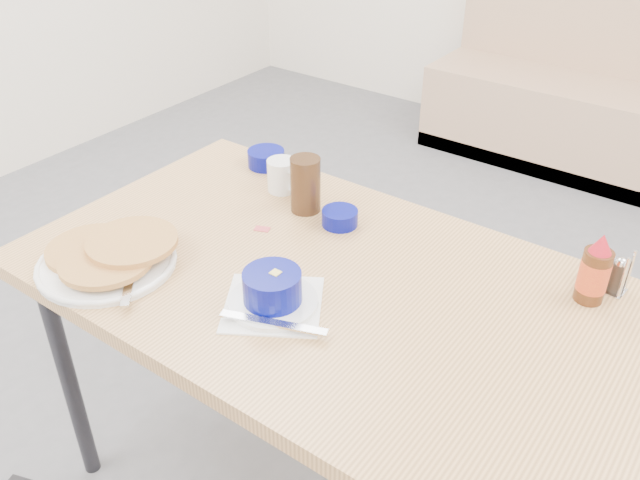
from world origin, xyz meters
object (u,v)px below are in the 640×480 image
Objects in this scene: dining_table at (331,302)px; condiment_caddy at (608,274)px; butter_bowl at (340,218)px; amber_tumbler at (305,185)px; booth_bench at (621,105)px; pancake_plate at (109,257)px; grits_setting at (273,292)px; syrup_bottle at (594,272)px; coffee_mug at (283,176)px; creamer_bowl at (266,158)px.

condiment_caddy is (0.49, 0.32, 0.10)m from dining_table.
condiment_caddy is at bearing 11.58° from butter_bowl.
amber_tumbler is 0.73m from condiment_caddy.
amber_tumbler is (-0.23, 0.21, 0.13)m from dining_table.
condiment_caddy is at bearing 33.52° from dining_table.
booth_bench is 2.39m from amber_tumbler.
dining_table is at bearing 29.71° from pancake_plate.
dining_table is 0.18m from grits_setting.
grits_setting reaches higher than pancake_plate.
dining_table is at bearing -150.94° from syrup_bottle.
booth_bench reaches higher than coffee_mug.
amber_tumbler is at bearing -28.56° from creamer_bowl.
creamer_bowl is at bearing 146.46° from coffee_mug.
coffee_mug is at bearing 126.47° from grits_setting.
coffee_mug is 0.38× the size of grits_setting.
pancake_plate is 0.40m from grits_setting.
condiment_caddy reaches higher than creamer_bowl.
grits_setting is 2.04× the size of amber_tumbler.
amber_tumbler is 0.70m from syrup_bottle.
pancake_plate is 0.51m from coffee_mug.
syrup_bottle is at bearing -99.50° from condiment_caddy.
amber_tumbler is at bearing -165.12° from condiment_caddy.
grits_setting is 3.31× the size of butter_bowl.
creamer_bowl is at bearing 175.31° from syrup_bottle.
amber_tumbler reaches higher than butter_bowl.
syrup_bottle is at bearing 29.06° from dining_table.
creamer_bowl is at bearing -175.19° from condiment_caddy.
booth_bench reaches higher than pancake_plate.
booth_bench is 2.38m from butter_bowl.
pancake_plate is at bearing -150.63° from syrup_bottle.
grits_setting is 0.35m from butter_bowl.
coffee_mug is 1.06× the size of creamer_bowl.
grits_setting is at bearing -141.80° from syrup_bottle.
condiment_caddy is at bearing -0.94° from creamer_bowl.
condiment_caddy is at bearing 41.27° from grits_setting.
grits_setting is 0.66m from syrup_bottle.
booth_bench is 13.21× the size of amber_tumbler.
pancake_plate is at bearing -150.29° from dining_table.
grits_setting is (-0.04, -2.68, 0.45)m from booth_bench.
pancake_plate is at bearing -114.30° from amber_tumbler.
coffee_mug reaches higher than dining_table.
grits_setting is 0.71m from condiment_caddy.
syrup_bottle is at bearing 0.67° from coffee_mug.
butter_bowl is (-0.07, 0.34, -0.02)m from grits_setting.
booth_bench reaches higher than amber_tumbler.
coffee_mug reaches higher than pancake_plate.
grits_setting is 2.79× the size of creamer_bowl.
grits_setting is at bearing -62.51° from amber_tumbler.
condiment_caddy is at bearing 9.13° from amber_tumbler.
dining_table is at bearing -59.81° from butter_bowl.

